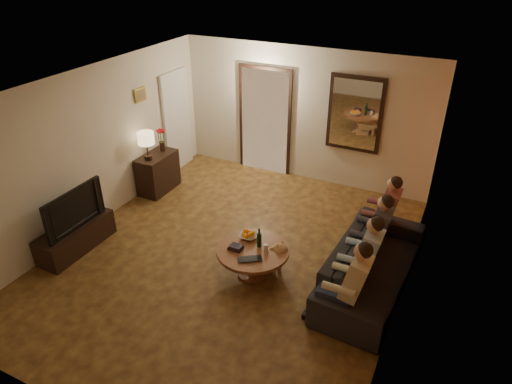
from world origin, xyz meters
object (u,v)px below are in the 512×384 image
at_px(person_d, 382,217).
at_px(coffee_table, 253,262).
at_px(laptop, 250,261).
at_px(dresser, 158,173).
at_px(table_lamp, 147,146).
at_px(dog, 269,253).
at_px(tv, 69,208).
at_px(sofa, 373,265).
at_px(bowl, 249,236).
at_px(wine_bottle, 259,237).
at_px(tv_stand, 76,237).
at_px(person_a, 349,289).
at_px(person_b, 362,261).
at_px(person_c, 373,237).

height_order(person_d, coffee_table, person_d).
relative_size(coffee_table, laptop, 3.14).
distance_m(dresser, person_d, 4.25).
xyz_separation_m(table_lamp, laptop, (2.86, -1.56, -0.54)).
bearing_deg(dog, laptop, -79.60).
relative_size(tv, sofa, 0.46).
distance_m(bowl, wine_bottle, 0.29).
bearing_deg(coffee_table, table_lamp, 155.11).
height_order(tv_stand, bowl, bowl).
bearing_deg(table_lamp, person_a, -21.53).
distance_m(dog, laptop, 0.54).
xyz_separation_m(person_b, person_c, (0.00, 0.60, 0.00)).
xyz_separation_m(dresser, laptop, (2.86, -1.78, 0.10)).
xyz_separation_m(tv_stand, person_c, (4.25, 1.44, 0.39)).
bearing_deg(wine_bottle, dresser, 153.51).
xyz_separation_m(table_lamp, person_d, (4.25, 0.12, -0.41)).
height_order(table_lamp, tv_stand, table_lamp).
distance_m(person_b, bowl, 1.67).
bearing_deg(table_lamp, sofa, -10.12).
distance_m(sofa, coffee_table, 1.67).
bearing_deg(dresser, person_c, -9.30).
bearing_deg(wine_bottle, laptop, -82.50).
xyz_separation_m(person_b, laptop, (-1.38, -0.49, -0.14)).
relative_size(person_c, coffee_table, 1.16).
xyz_separation_m(table_lamp, tv_stand, (0.00, -1.91, -0.79)).
height_order(person_d, wine_bottle, person_d).
bearing_deg(tv, person_b, -78.84).
relative_size(sofa, wine_bottle, 7.71).
height_order(dresser, person_d, person_d).
height_order(tv_stand, tv, tv).
height_order(sofa, wine_bottle, wine_bottle).
xyz_separation_m(tv, coffee_table, (2.76, 0.63, -0.52)).
xyz_separation_m(dresser, dog, (2.91, -1.28, -0.09)).
bearing_deg(tv_stand, bowl, 18.24).
bearing_deg(sofa, bowl, 102.98).
bearing_deg(laptop, coffee_table, 75.86).
xyz_separation_m(person_a, person_d, (0.00, 1.80, 0.00)).
bearing_deg(person_a, laptop, 175.30).
relative_size(dog, bowl, 2.16).
bearing_deg(table_lamp, person_d, 1.68).
distance_m(person_a, dog, 1.51).
bearing_deg(dresser, sofa, -12.90).
relative_size(dresser, laptop, 2.52).
bearing_deg(person_d, sofa, -83.66).
bearing_deg(tv, coffee_table, -77.13).
distance_m(tv, person_d, 4.71).
bearing_deg(laptop, dresser, 114.30).
relative_size(tv, bowl, 4.25).
bearing_deg(laptop, person_a, -38.49).
distance_m(tv, dog, 3.07).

